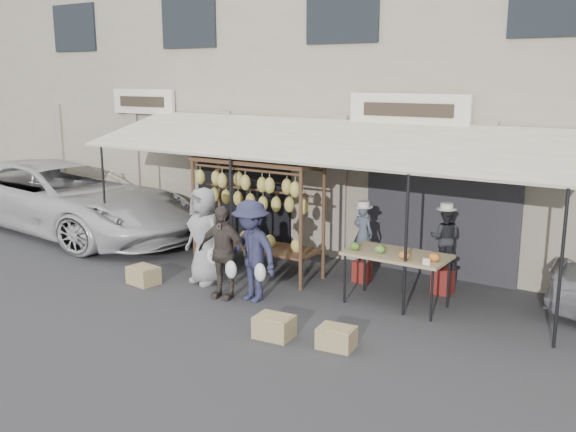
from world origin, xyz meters
name	(u,v)px	position (x,y,z in m)	size (l,w,h in m)	color
ground_plane	(237,306)	(0.00, 0.00, 0.00)	(90.00, 90.00, 0.00)	#2D2D30
shophouse	(402,81)	(0.00, 6.50, 3.65)	(24.00, 6.15, 7.30)	gray
awning	(309,141)	(0.01, 2.28, 2.57)	(10.00, 2.35, 2.92)	#EAE5C6
banana_rack	(255,194)	(-0.80, 1.63, 1.57)	(2.60, 0.90, 2.24)	#4D2D1E
produce_table	(396,256)	(2.20, 1.48, 0.86)	(1.70, 0.90, 1.04)	tan
vendor_left	(363,233)	(1.15, 2.33, 0.93)	(0.39, 0.25, 1.06)	#454E5D
vendor_right	(445,238)	(2.65, 2.53, 1.01)	(0.53, 0.41, 1.09)	#25252A
customer_left	(204,236)	(-1.25, 0.66, 0.90)	(0.88, 0.57, 1.80)	gray
customer_mid	(222,252)	(-0.46, 0.22, 0.81)	(0.95, 0.40, 1.62)	#443C36
customer_right	(251,251)	(0.05, 0.36, 0.88)	(1.13, 0.65, 1.75)	#282946
stool_left	(362,271)	(1.15, 2.33, 0.20)	(0.28, 0.28, 0.40)	maroon
stool_right	(443,280)	(2.65, 2.53, 0.23)	(0.33, 0.33, 0.47)	maroon
crate_near_a	(274,327)	(1.28, -0.74, 0.16)	(0.55, 0.41, 0.33)	tan
crate_near_b	(336,338)	(2.23, -0.56, 0.15)	(0.51, 0.39, 0.30)	tan
crate_far	(143,275)	(-2.16, -0.03, 0.16)	(0.54, 0.41, 0.33)	tan
van	(58,180)	(-7.13, 1.98, 1.24)	(2.74, 5.95, 2.48)	silver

